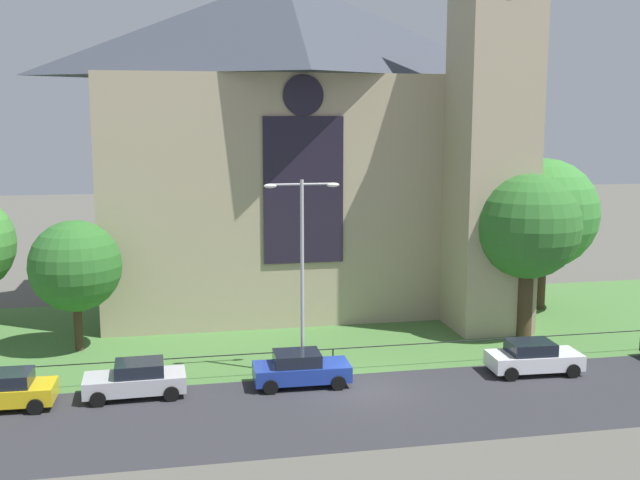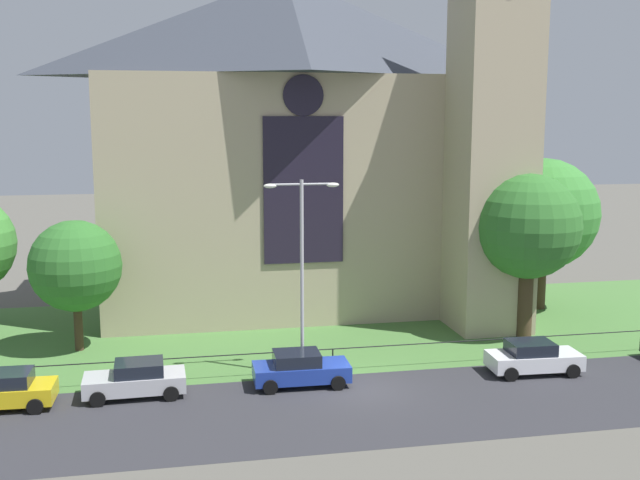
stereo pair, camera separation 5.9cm
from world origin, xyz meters
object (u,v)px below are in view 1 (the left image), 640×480
(tree_right_far, at_px, (543,214))
(parked_car_silver, at_px, (136,379))
(parked_car_blue, at_px, (300,369))
(parked_car_white, at_px, (533,357))
(parked_car_yellow, at_px, (2,391))
(streetlamp_near, at_px, (302,254))
(tree_right_near, at_px, (528,227))
(church_building, at_px, (300,140))
(tree_left_near, at_px, (75,266))

(tree_right_far, xyz_separation_m, parked_car_silver, (-23.74, -10.61, -5.10))
(parked_car_blue, relative_size, parked_car_white, 0.99)
(tree_right_far, distance_m, parked_car_white, 13.60)
(parked_car_yellow, xyz_separation_m, parked_car_white, (23.06, -0.18, 0.00))
(tree_right_far, relative_size, streetlamp_near, 1.03)
(streetlamp_near, bearing_deg, tree_right_near, 16.77)
(parked_car_blue, height_order, parked_car_white, same)
(church_building, relative_size, tree_left_near, 3.92)
(parked_car_silver, bearing_deg, church_building, -124.68)
(tree_right_far, distance_m, parked_car_silver, 26.50)
(parked_car_silver, bearing_deg, tree_right_far, -157.24)
(tree_left_near, bearing_deg, tree_right_near, -5.01)
(tree_right_far, relative_size, parked_car_white, 2.16)
(tree_right_near, height_order, streetlamp_near, streetlamp_near)
(tree_right_far, bearing_deg, church_building, 164.50)
(tree_left_near, bearing_deg, parked_car_silver, -66.83)
(tree_left_near, xyz_separation_m, parked_car_yellow, (-2.17, -7.52, -3.59))
(parked_car_yellow, height_order, parked_car_silver, same)
(streetlamp_near, bearing_deg, tree_right_far, 29.55)
(parked_car_blue, bearing_deg, tree_right_far, 33.56)
(church_building, bearing_deg, tree_left_near, -149.86)
(tree_right_near, distance_m, streetlamp_near, 13.32)
(church_building, height_order, parked_car_silver, church_building)
(parked_car_white, bearing_deg, tree_left_near, 162.37)
(church_building, height_order, parked_car_yellow, church_building)
(tree_right_near, distance_m, parked_car_white, 8.02)
(tree_right_far, xyz_separation_m, parked_car_yellow, (-29.00, -10.94, -5.10))
(tree_left_near, distance_m, parked_car_silver, 8.61)
(parked_car_yellow, distance_m, parked_car_silver, 5.26)
(tree_right_near, height_order, parked_car_yellow, tree_right_near)
(parked_car_blue, bearing_deg, tree_left_near, 145.59)
(tree_left_near, relative_size, parked_car_silver, 1.56)
(tree_right_far, height_order, tree_right_near, tree_right_far)
(streetlamp_near, relative_size, parked_car_yellow, 2.10)
(tree_right_far, relative_size, parked_car_silver, 2.18)
(tree_right_far, height_order, parked_car_silver, tree_right_far)
(streetlamp_near, height_order, parked_car_white, streetlamp_near)
(tree_right_near, xyz_separation_m, parked_car_silver, (-20.10, -5.17, -5.18))
(streetlamp_near, distance_m, parked_car_yellow, 13.62)
(tree_left_near, xyz_separation_m, parked_car_white, (20.89, -7.70, -3.59))
(church_building, relative_size, tree_right_near, 2.97)
(streetlamp_near, xyz_separation_m, parked_car_white, (10.45, -1.83, -4.88))
(streetlamp_near, xyz_separation_m, parked_car_silver, (-7.35, -1.32, -4.88))
(streetlamp_near, relative_size, parked_car_silver, 2.11)
(tree_right_near, bearing_deg, church_building, 138.32)
(tree_right_near, bearing_deg, tree_left_near, 174.99)
(church_building, height_order, tree_right_near, church_building)
(tree_left_near, bearing_deg, church_building, 30.14)
(parked_car_yellow, bearing_deg, tree_right_near, -165.95)
(streetlamp_near, height_order, parked_car_blue, streetlamp_near)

